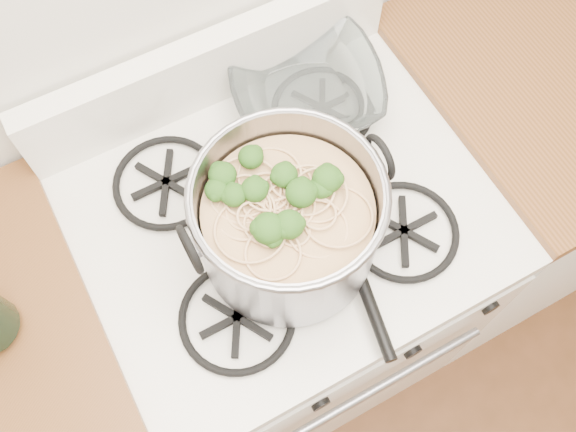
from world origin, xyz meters
The scene contains 6 objects.
gas_range centered at (0.00, 1.26, 0.44)m, with size 0.76×0.66×0.92m.
counter_left centered at (-0.51, 1.26, 0.46)m, with size 0.25×0.65×0.92m.
counter_right centered at (0.88, 1.26, 0.46)m, with size 1.00×0.65×0.92m.
stock_pot centered at (-0.03, 1.19, 1.02)m, with size 0.35×0.32×0.21m.
spatula centered at (0.07, 1.17, 0.94)m, with size 0.29×0.31×0.02m, color black, non-canonical shape.
glass_bowl centered at (0.15, 1.45, 0.94)m, with size 0.12×0.12×0.03m, color white.
Camera 1 is at (-0.24, 0.80, 1.98)m, focal length 40.00 mm.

